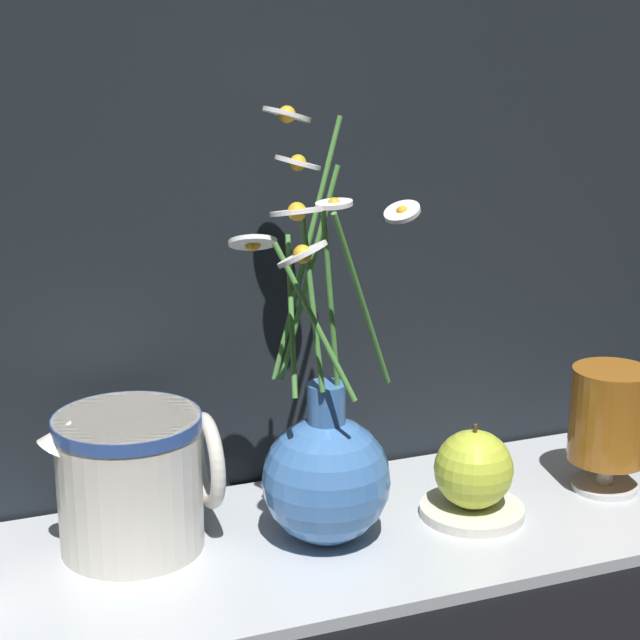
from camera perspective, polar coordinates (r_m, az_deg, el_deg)
name	(u,v)px	position (r m, az deg, el deg)	size (l,w,h in m)	color
ground_plane	(318,548)	(1.06, -0.09, -12.06)	(6.00, 6.00, 0.00)	black
shelf	(318,542)	(1.05, -0.09, -11.77)	(0.83, 0.28, 0.01)	#B2B7BC
vase_with_flowers	(325,465)	(1.01, 0.28, -7.75)	(0.15, 0.19, 0.40)	#3F72B7
ceramic_pitcher	(132,476)	(1.02, -9.99, -8.18)	(0.16, 0.14, 0.14)	beige
tea_glass	(610,418)	(1.16, 15.19, -5.07)	(0.08, 0.08, 0.13)	silver
saucer_plate	(472,510)	(1.10, 8.10, -10.01)	(0.11, 0.11, 0.01)	silver
orange_fruit	(474,469)	(1.08, 8.19, -7.88)	(0.08, 0.08, 0.09)	#B7C638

